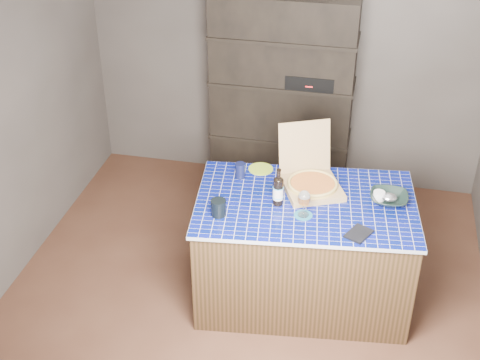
% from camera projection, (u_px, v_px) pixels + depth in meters
% --- Properties ---
extents(room, '(3.50, 3.50, 3.50)m').
position_uv_depth(room, '(246.00, 146.00, 4.32)').
color(room, brown).
rests_on(room, ground).
extents(shelving_unit, '(1.20, 0.41, 1.80)m').
position_uv_depth(shelving_unit, '(283.00, 97.00, 5.77)').
color(shelving_unit, black).
rests_on(shelving_unit, floor).
extents(kitchen_island, '(1.59, 1.11, 0.82)m').
position_uv_depth(kitchen_island, '(303.00, 249.00, 4.76)').
color(kitchen_island, '#4E331E').
rests_on(kitchen_island, floor).
extents(pizza_box, '(0.53, 0.57, 0.41)m').
position_uv_depth(pizza_box, '(312.00, 182.00, 4.65)').
color(pizza_box, '#9E7D51').
rests_on(pizza_box, kitchen_island).
extents(mead_bottle, '(0.07, 0.07, 0.27)m').
position_uv_depth(mead_bottle, '(278.00, 191.00, 4.46)').
color(mead_bottle, black).
rests_on(mead_bottle, kitchen_island).
extents(teal_trivet, '(0.12, 0.12, 0.01)m').
position_uv_depth(teal_trivet, '(303.00, 215.00, 4.40)').
color(teal_trivet, '#175F7B').
rests_on(teal_trivet, kitchen_island).
extents(wine_glass, '(0.08, 0.08, 0.19)m').
position_uv_depth(wine_glass, '(304.00, 199.00, 4.33)').
color(wine_glass, white).
rests_on(wine_glass, teal_trivet).
extents(tumbler, '(0.10, 0.10, 0.11)m').
position_uv_depth(tumbler, '(218.00, 208.00, 4.38)').
color(tumbler, black).
rests_on(tumbler, kitchen_island).
extents(dvd_case, '(0.19, 0.21, 0.01)m').
position_uv_depth(dvd_case, '(359.00, 234.00, 4.22)').
color(dvd_case, black).
rests_on(dvd_case, kitchen_island).
extents(bowl, '(0.26, 0.26, 0.06)m').
position_uv_depth(bowl, '(389.00, 198.00, 4.52)').
color(bowl, black).
rests_on(bowl, kitchen_island).
extents(foil_contents, '(0.11, 0.09, 0.05)m').
position_uv_depth(foil_contents, '(389.00, 197.00, 4.51)').
color(foil_contents, silver).
rests_on(foil_contents, bowl).
extents(white_jar, '(0.08, 0.08, 0.07)m').
position_uv_depth(white_jar, '(379.00, 196.00, 4.54)').
color(white_jar, white).
rests_on(white_jar, kitchen_island).
extents(navy_cup, '(0.07, 0.07, 0.11)m').
position_uv_depth(navy_cup, '(240.00, 170.00, 4.78)').
color(navy_cup, black).
rests_on(navy_cup, kitchen_island).
extents(green_trivet, '(0.18, 0.18, 0.01)m').
position_uv_depth(green_trivet, '(261.00, 169.00, 4.90)').
color(green_trivet, '#93B426').
rests_on(green_trivet, kitchen_island).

